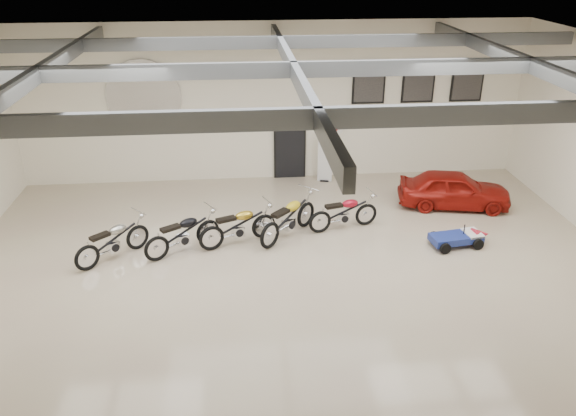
{
  "coord_description": "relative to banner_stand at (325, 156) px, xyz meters",
  "views": [
    {
      "loc": [
        -1.17,
        -11.35,
        7.04
      ],
      "look_at": [
        0.0,
        1.2,
        1.1
      ],
      "focal_mm": 35.0,
      "sensor_mm": 36.0,
      "label": 1
    }
  ],
  "objects": [
    {
      "name": "motorcycle_black",
      "position": [
        -4.24,
        -4.31,
        -0.33
      ],
      "size": [
        2.06,
        1.63,
        1.06
      ],
      "primitive_type": null,
      "rotation": [
        0.0,
        0.0,
        0.57
      ],
      "color": "silver",
      "rests_on": "floor"
    },
    {
      "name": "logo_plaque",
      "position": [
        -5.6,
        0.45,
        1.94
      ],
      "size": [
        2.3,
        0.06,
        1.16
      ],
      "primitive_type": null,
      "color": "silver",
      "rests_on": "back_wall"
    },
    {
      "name": "motorcycle_silver",
      "position": [
        -5.92,
        -4.5,
        -0.34
      ],
      "size": [
        1.89,
        1.8,
        1.04
      ],
      "primitive_type": null,
      "rotation": [
        0.0,
        0.0,
        0.74
      ],
      "color": "silver",
      "rests_on": "floor"
    },
    {
      "name": "banner_stand",
      "position": [
        0.0,
        0.0,
        0.0
      ],
      "size": [
        0.5,
        0.29,
        1.73
      ],
      "primitive_type": null,
      "rotation": [
        0.0,
        0.0,
        -0.23
      ],
      "color": "white",
      "rests_on": "floor"
    },
    {
      "name": "ceiling_beams",
      "position": [
        -1.6,
        -5.5,
        3.89
      ],
      "size": [
        15.8,
        11.8,
        0.32
      ],
      "primitive_type": null,
      "color": "#55595D",
      "rests_on": "ceiling"
    },
    {
      "name": "motorcycle_yellow",
      "position": [
        -1.54,
        -3.75,
        -0.29
      ],
      "size": [
        2.0,
        2.07,
        1.14
      ],
      "primitive_type": null,
      "rotation": [
        0.0,
        0.0,
        0.82
      ],
      "color": "silver",
      "rests_on": "floor"
    },
    {
      "name": "poster_right",
      "position": [
        4.6,
        0.46,
        2.24
      ],
      "size": [
        1.05,
        0.08,
        1.35
      ],
      "primitive_type": null,
      "color": "black",
      "rests_on": "back_wall"
    },
    {
      "name": "back_wall",
      "position": [
        -1.6,
        0.5,
        1.64
      ],
      "size": [
        16.0,
        0.02,
        5.0
      ],
      "primitive_type": "cube",
      "color": "white",
      "rests_on": "floor"
    },
    {
      "name": "go_kart",
      "position": [
        2.83,
        -4.62,
        -0.57
      ],
      "size": [
        1.71,
        0.96,
        0.59
      ],
      "primitive_type": null,
      "rotation": [
        0.0,
        0.0,
        0.14
      ],
      "color": "navy",
      "rests_on": "floor"
    },
    {
      "name": "oil_sign",
      "position": [
        0.3,
        0.45,
        0.84
      ],
      "size": [
        0.72,
        0.1,
        0.72
      ],
      "primitive_type": null,
      "color": "white",
      "rests_on": "back_wall"
    },
    {
      "name": "door",
      "position": [
        -1.1,
        0.45,
        0.19
      ],
      "size": [
        0.92,
        0.08,
        2.1
      ],
      "primitive_type": "cube",
      "color": "black",
      "rests_on": "back_wall"
    },
    {
      "name": "motorcycle_gold",
      "position": [
        -2.86,
        -4.01,
        -0.32
      ],
      "size": [
        2.16,
        1.38,
        1.08
      ],
      "primitive_type": null,
      "rotation": [
        0.0,
        0.0,
        0.39
      ],
      "color": "silver",
      "rests_on": "floor"
    },
    {
      "name": "poster_left",
      "position": [
        1.4,
        0.46,
        2.24
      ],
      "size": [
        1.05,
        0.08,
        1.35
      ],
      "primitive_type": null,
      "color": "black",
      "rests_on": "back_wall"
    },
    {
      "name": "vintage_car",
      "position": [
        3.48,
        -2.29,
        -0.32
      ],
      "size": [
        1.88,
        3.38,
        1.09
      ],
      "primitive_type": "imported",
      "rotation": [
        0.0,
        0.0,
        1.38
      ],
      "color": "maroon",
      "rests_on": "floor"
    },
    {
      "name": "poster_mid",
      "position": [
        3.0,
        0.46,
        2.24
      ],
      "size": [
        1.05,
        0.08,
        1.35
      ],
      "primitive_type": null,
      "color": "black",
      "rests_on": "back_wall"
    },
    {
      "name": "ceiling",
      "position": [
        -1.6,
        -5.5,
        4.14
      ],
      "size": [
        16.0,
        12.0,
        0.01
      ],
      "primitive_type": "cube",
      "color": "slate",
      "rests_on": "back_wall"
    },
    {
      "name": "motorcycle_red",
      "position": [
        -0.01,
        -3.43,
        -0.35
      ],
      "size": [
        2.04,
        1.07,
        1.02
      ],
      "primitive_type": null,
      "rotation": [
        0.0,
        0.0,
        0.25
      ],
      "color": "silver",
      "rests_on": "floor"
    },
    {
      "name": "floor",
      "position": [
        -1.6,
        -5.5,
        -0.86
      ],
      "size": [
        16.0,
        12.0,
        0.01
      ],
      "primitive_type": "cube",
      "color": "#BBAE8F",
      "rests_on": "ground"
    }
  ]
}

